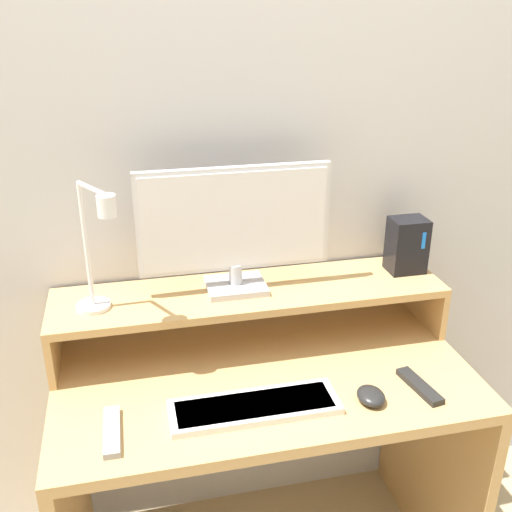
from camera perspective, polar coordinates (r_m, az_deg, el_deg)
wall_back at (r=1.68m, az=-1.81°, el=10.74°), size 6.00×0.05×2.50m
desk at (r=1.73m, az=0.75°, el=-16.90°), size 1.08×0.59×0.72m
monitor_shelf at (r=1.67m, az=-0.54°, el=-3.96°), size 1.08×0.26×0.16m
monitor at (r=1.58m, az=-2.04°, el=2.88°), size 0.52×0.14×0.35m
desk_lamp at (r=1.50m, az=-14.94°, el=0.39°), size 0.13×0.18×0.34m
router_dock at (r=1.79m, az=14.17°, el=1.01°), size 0.10×0.09×0.16m
keyboard at (r=1.46m, az=-0.13°, el=-14.16°), size 0.40×0.13×0.02m
mouse at (r=1.51m, az=10.88°, el=-12.94°), size 0.07×0.08×0.03m
remote_control at (r=1.44m, az=-13.57°, el=-15.93°), size 0.04×0.17×0.02m
remote_secondary at (r=1.59m, az=15.31°, el=-11.86°), size 0.06×0.16×0.02m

